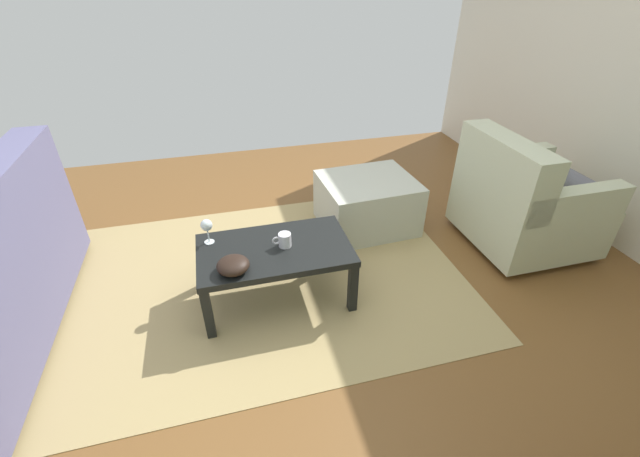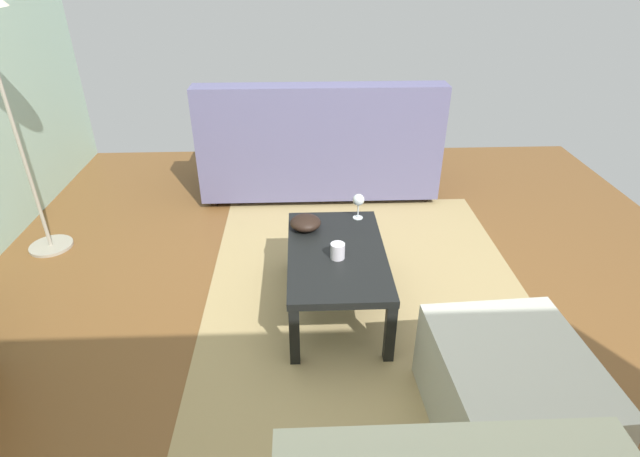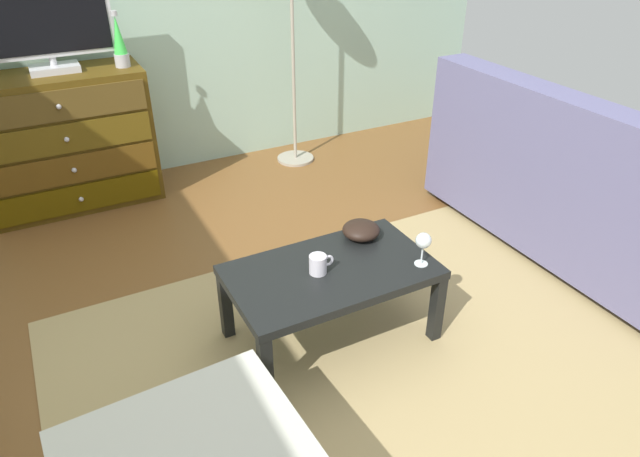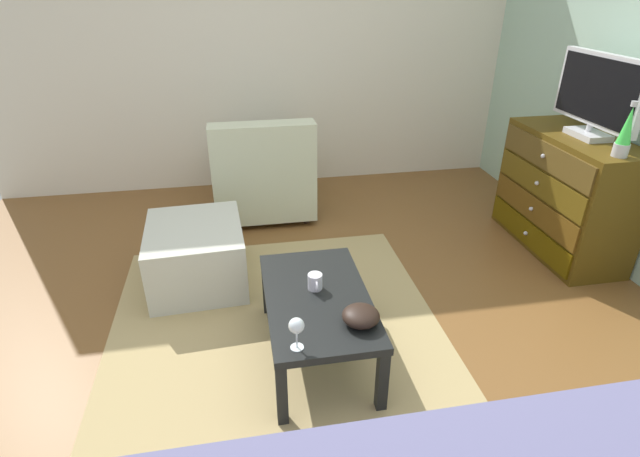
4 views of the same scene
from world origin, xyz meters
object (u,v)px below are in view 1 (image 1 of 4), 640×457
mug (284,240)px  bowl_decorative (233,265)px  armchair (524,202)px  wine_glass (207,226)px  coffee_table (275,254)px  ottoman (367,203)px

mug → bowl_decorative: (0.31, 0.16, -0.00)m
mug → armchair: 1.78m
wine_glass → mug: wine_glass is taller
mug → armchair: bearing=-175.2°
wine_glass → bowl_decorative: bearing=110.5°
wine_glass → bowl_decorative: wine_glass is taller
coffee_table → bowl_decorative: (0.25, 0.16, 0.09)m
ottoman → coffee_table: bearing=38.1°
coffee_table → armchair: (-1.83, -0.14, 0.02)m
bowl_decorative → coffee_table: bearing=-146.6°
coffee_table → mug: bearing=174.6°
bowl_decorative → ottoman: bowl_decorative is taller
armchair → coffee_table: bearing=4.4°
armchair → bowl_decorative: bearing=8.4°
wine_glass → armchair: armchair is taller
wine_glass → armchair: size_ratio=0.19×
wine_glass → ottoman: 1.34m
coffee_table → armchair: bearing=-175.6°
coffee_table → wine_glass: (0.37, -0.15, 0.17)m
bowl_decorative → armchair: bearing=-171.6°
mug → ottoman: 1.04m
coffee_table → ottoman: 1.07m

